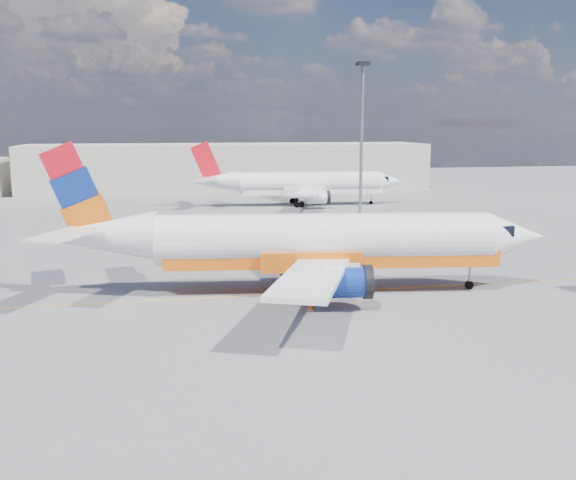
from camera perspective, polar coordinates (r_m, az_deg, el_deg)
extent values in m
plane|color=#5B5B5F|center=(41.36, -1.40, -5.99)|extent=(240.00, 240.00, 0.00)
cube|color=gold|center=(44.21, -2.06, -4.91)|extent=(70.00, 0.15, 0.01)
cube|color=#BCB5A1|center=(114.98, -5.27, 6.50)|extent=(70.00, 14.00, 8.00)
cylinder|color=white|center=(44.41, 3.23, 0.11)|extent=(23.21, 6.51, 3.55)
cone|color=white|center=(47.93, 19.55, 0.28)|extent=(4.60, 4.06, 3.55)
cone|color=white|center=(45.14, -16.19, 0.35)|extent=(7.68, 4.29, 3.37)
cube|color=black|center=(47.28, 17.96, 0.95)|extent=(2.07, 2.61, 0.73)
cube|color=#DF5E0E|center=(44.70, 3.88, -1.40)|extent=(23.13, 5.89, 1.25)
cube|color=white|center=(51.58, 0.54, 0.50)|extent=(4.73, 12.81, 0.84)
cube|color=white|center=(37.33, 2.14, -3.33)|extent=(7.69, 12.87, 0.84)
cylinder|color=navy|center=(49.41, 3.17, -1.12)|extent=(3.98, 2.46, 1.98)
cylinder|color=navy|center=(40.33, 4.72, -3.77)|extent=(3.98, 2.46, 1.98)
cylinder|color=black|center=(49.63, 5.09, -1.09)|extent=(0.80, 2.24, 2.19)
cylinder|color=black|center=(40.60, 7.06, -3.72)|extent=(0.80, 2.24, 2.19)
cube|color=#DF5E0E|center=(45.10, -18.34, 4.31)|extent=(4.89, 0.95, 6.51)
cube|color=white|center=(48.61, -17.19, 1.80)|extent=(3.21, 5.54, 0.19)
cube|color=white|center=(42.23, -19.28, 0.44)|extent=(4.32, 5.69, 0.19)
cylinder|color=gray|center=(47.27, 15.87, -2.68)|extent=(0.21, 0.21, 2.19)
cylinder|color=black|center=(47.50, 15.81, -3.87)|extent=(0.61, 0.32, 0.58)
cylinder|color=black|center=(47.34, 0.32, -3.30)|extent=(0.98, 0.52, 0.94)
cylinder|color=black|center=(42.50, 0.78, -4.89)|extent=(0.98, 0.52, 0.94)
cylinder|color=white|center=(91.90, 1.91, 5.13)|extent=(20.20, 4.31, 3.10)
cone|color=white|center=(94.57, 9.04, 5.16)|extent=(3.83, 3.31, 3.10)
cone|color=white|center=(90.65, -6.39, 5.20)|extent=(6.55, 3.33, 2.94)
cube|color=black|center=(94.17, 8.30, 5.46)|extent=(1.67, 2.19, 0.64)
cube|color=white|center=(92.08, 2.19, 4.48)|extent=(20.17, 3.77, 1.09)
cube|color=white|center=(98.05, 0.50, 4.98)|extent=(4.86, 11.28, 0.73)
cube|color=white|center=(85.50, 1.70, 4.19)|extent=(6.07, 11.31, 0.73)
cylinder|color=white|center=(96.17, 1.77, 4.35)|extent=(3.38, 1.93, 1.73)
cylinder|color=white|center=(88.13, 2.64, 3.80)|extent=(3.38, 1.93, 1.73)
cylinder|color=black|center=(96.41, 2.63, 4.36)|extent=(0.57, 1.94, 1.91)
cylinder|color=black|center=(88.40, 3.57, 3.81)|extent=(0.57, 1.94, 1.91)
cube|color=red|center=(90.42, -7.30, 6.94)|extent=(4.29, 0.53, 5.69)
cube|color=white|center=(93.48, -7.28, 5.70)|extent=(3.08, 4.91, 0.16)
cube|color=white|center=(87.67, -7.25, 5.40)|extent=(3.53, 4.97, 0.16)
cylinder|color=gray|center=(94.04, 7.40, 3.86)|extent=(0.17, 0.17, 1.91)
cylinder|color=black|center=(94.14, 7.39, 3.32)|extent=(0.52, 0.25, 0.51)
cylinder|color=black|center=(94.07, 0.58, 3.50)|extent=(0.84, 0.40, 0.82)
cylinder|color=black|center=(89.78, 0.98, 3.17)|extent=(0.84, 0.40, 0.82)
cube|color=white|center=(40.64, 2.00, -6.27)|extent=(0.38, 0.38, 0.04)
cone|color=#FF520A|center=(40.56, 2.01, -5.91)|extent=(0.32, 0.32, 0.49)
cylinder|color=gray|center=(76.50, 6.54, 8.34)|extent=(0.40, 0.40, 18.07)
cube|color=black|center=(76.74, 6.69, 15.30)|extent=(1.36, 1.36, 0.45)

